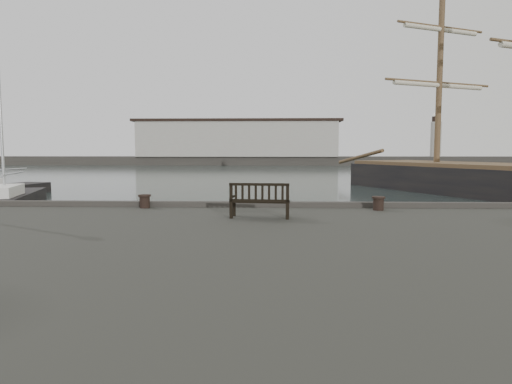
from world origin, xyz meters
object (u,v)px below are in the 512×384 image
bench (260,207)px  bollard_left (145,201)px  bollard_right (378,203)px  yacht_c (8,203)px

bench → bollard_left: bearing=156.2°
bollard_left → bollard_right: bearing=-2.5°
bench → yacht_c: size_ratio=0.12×
bollard_left → bollard_right: 7.63m
bench → bollard_left: bench is taller
bollard_left → bench: bearing=-28.6°
bollard_left → yacht_c: bearing=134.5°
bollard_left → yacht_c: (-11.82, 12.05, -1.54)m
bench → yacht_c: 21.21m
bench → bollard_right: size_ratio=3.93×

